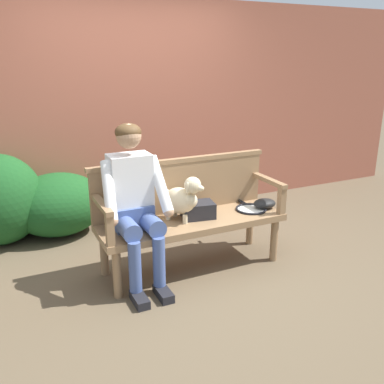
{
  "coord_description": "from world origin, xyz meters",
  "views": [
    {
      "loc": [
        -1.49,
        -3.12,
        1.84
      ],
      "look_at": [
        0.0,
        0.0,
        0.72
      ],
      "focal_mm": 39.37,
      "sensor_mm": 36.0,
      "label": 1
    }
  ],
  "objects_px": {
    "person_seated": "(134,199)",
    "baseball_glove": "(265,204)",
    "garden_bench": "(192,225)",
    "sports_bag": "(198,210)",
    "dog_on_bench": "(183,198)",
    "tennis_racket": "(250,208)"
  },
  "relations": [
    {
      "from": "baseball_glove",
      "to": "sports_bag",
      "type": "height_order",
      "value": "sports_bag"
    },
    {
      "from": "person_seated",
      "to": "baseball_glove",
      "type": "height_order",
      "value": "person_seated"
    },
    {
      "from": "person_seated",
      "to": "garden_bench",
      "type": "bearing_deg",
      "value": 1.94
    },
    {
      "from": "garden_bench",
      "to": "baseball_glove",
      "type": "distance_m",
      "value": 0.75
    },
    {
      "from": "person_seated",
      "to": "sports_bag",
      "type": "xyz_separation_m",
      "value": [
        0.59,
        0.03,
        -0.2
      ]
    },
    {
      "from": "person_seated",
      "to": "baseball_glove",
      "type": "distance_m",
      "value": 1.29
    },
    {
      "from": "garden_bench",
      "to": "sports_bag",
      "type": "height_order",
      "value": "sports_bag"
    },
    {
      "from": "garden_bench",
      "to": "sports_bag",
      "type": "bearing_deg",
      "value": 10.4
    },
    {
      "from": "sports_bag",
      "to": "person_seated",
      "type": "bearing_deg",
      "value": -177.13
    },
    {
      "from": "person_seated",
      "to": "dog_on_bench",
      "type": "height_order",
      "value": "person_seated"
    },
    {
      "from": "tennis_racket",
      "to": "baseball_glove",
      "type": "relative_size",
      "value": 2.6
    },
    {
      "from": "person_seated",
      "to": "sports_bag",
      "type": "distance_m",
      "value": 0.62
    },
    {
      "from": "person_seated",
      "to": "baseball_glove",
      "type": "bearing_deg",
      "value": -1.06
    },
    {
      "from": "garden_bench",
      "to": "tennis_racket",
      "type": "height_order",
      "value": "tennis_racket"
    },
    {
      "from": "garden_bench",
      "to": "tennis_racket",
      "type": "distance_m",
      "value": 0.6
    },
    {
      "from": "tennis_racket",
      "to": "baseball_glove",
      "type": "xyz_separation_m",
      "value": [
        0.14,
        -0.04,
        0.04
      ]
    },
    {
      "from": "dog_on_bench",
      "to": "sports_bag",
      "type": "xyz_separation_m",
      "value": [
        0.15,
        0.01,
        -0.13
      ]
    },
    {
      "from": "tennis_racket",
      "to": "sports_bag",
      "type": "bearing_deg",
      "value": 178.51
    },
    {
      "from": "person_seated",
      "to": "tennis_racket",
      "type": "distance_m",
      "value": 1.16
    },
    {
      "from": "dog_on_bench",
      "to": "baseball_glove",
      "type": "distance_m",
      "value": 0.84
    },
    {
      "from": "garden_bench",
      "to": "person_seated",
      "type": "distance_m",
      "value": 0.62
    },
    {
      "from": "garden_bench",
      "to": "baseball_glove",
      "type": "bearing_deg",
      "value": -3.2
    }
  ]
}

